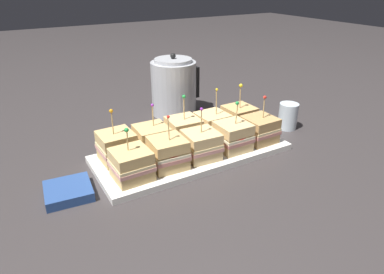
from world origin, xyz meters
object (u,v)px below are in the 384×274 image
object	(u,v)px
napkin_stack	(68,191)
sandwich_front_far_right	(259,129)
sandwich_front_far_left	(131,164)
kettle_steel	(174,87)
sandwich_back_left	(152,139)
sandwich_back_center	(184,131)
drinking_glass	(288,116)
sandwich_front_left	(168,153)
sandwich_back_right	(212,125)
sandwich_front_center	(202,145)
sandwich_back_far_left	(117,147)
sandwich_front_right	(233,136)
sandwich_back_far_right	(239,118)
serving_platter	(192,153)

from	to	relation	value
napkin_stack	sandwich_front_far_right	bearing A→B (deg)	-2.71
sandwich_front_far_left	kettle_steel	xyz separation A→B (m)	(0.32, 0.38, 0.05)
sandwich_back_left	sandwich_back_center	world-z (taller)	sandwich_back_center
sandwich_front_far_left	sandwich_back_center	distance (m)	0.23
sandwich_front_far_right	drinking_glass	world-z (taller)	sandwich_front_far_right
sandwich_front_left	sandwich_front_far_right	world-z (taller)	sandwich_front_left
sandwich_back_right	napkin_stack	world-z (taller)	sandwich_back_right
sandwich_front_center	sandwich_back_far_left	bearing A→B (deg)	153.43
sandwich_front_right	sandwich_front_far_right	bearing A→B (deg)	1.10
sandwich_front_right	sandwich_back_far_right	bearing A→B (deg)	45.70
sandwich_front_right	napkin_stack	xyz separation A→B (m)	(-0.47, 0.03, -0.05)
sandwich_front_far_left	sandwich_front_right	distance (m)	0.31
sandwich_front_far_right	drinking_glass	xyz separation A→B (m)	(0.18, 0.06, -0.01)
sandwich_back_center	drinking_glass	world-z (taller)	sandwich_back_center
drinking_glass	napkin_stack	world-z (taller)	drinking_glass
sandwich_back_far_right	sandwich_back_center	bearing A→B (deg)	-178.96
sandwich_front_far_left	sandwich_front_left	bearing A→B (deg)	2.97
kettle_steel	sandwich_back_left	bearing A→B (deg)	-128.07
sandwich_front_center	sandwich_back_center	world-z (taller)	sandwich_back_center
sandwich_front_left	kettle_steel	world-z (taller)	kettle_steel
sandwich_front_right	sandwich_back_far_left	xyz separation A→B (m)	(-0.31, 0.11, -0.00)
serving_platter	sandwich_back_far_left	bearing A→B (deg)	165.19
drinking_glass	sandwich_front_far_right	bearing A→B (deg)	-162.17
sandwich_front_right	kettle_steel	xyz separation A→B (m)	(0.01, 0.38, 0.04)
sandwich_back_left	sandwich_back_right	xyz separation A→B (m)	(0.20, -0.00, 0.00)
sandwich_front_far_left	sandwich_back_right	world-z (taller)	sandwich_back_right
sandwich_front_far_right	sandwich_back_center	world-z (taller)	sandwich_back_center
serving_platter	sandwich_front_left	bearing A→B (deg)	-154.40
sandwich_front_left	kettle_steel	distance (m)	0.44
sandwich_front_center	kettle_steel	bearing A→B (deg)	73.73
sandwich_front_center	sandwich_back_far_right	world-z (taller)	sandwich_back_far_right
sandwich_front_center	sandwich_back_far_left	size ratio (longest dim) A/B	0.98
serving_platter	sandwich_front_left	distance (m)	0.12
sandwich_front_center	sandwich_back_far_left	world-z (taller)	sandwich_back_far_left
sandwich_front_right	kettle_steel	world-z (taller)	kettle_steel
sandwich_front_far_left	sandwich_back_left	distance (m)	0.15
sandwich_front_far_right	napkin_stack	xyz separation A→B (m)	(-0.57, 0.03, -0.04)
sandwich_back_right	sandwich_front_left	bearing A→B (deg)	-154.29
sandwich_front_center	sandwich_back_center	xyz separation A→B (m)	(-0.00, 0.10, 0.00)
sandwich_front_far_left	sandwich_back_far_right	size ratio (longest dim) A/B	0.88
sandwich_back_far_right	sandwich_front_far_left	bearing A→B (deg)	-165.38
sandwich_back_left	sandwich_back_center	size ratio (longest dim) A/B	0.91
sandwich_front_center	sandwich_front_right	world-z (taller)	same
sandwich_back_left	sandwich_back_right	distance (m)	0.20
sandwich_front_center	sandwich_back_left	size ratio (longest dim) A/B	1.04
serving_platter	sandwich_front_right	xyz separation A→B (m)	(0.11, -0.05, 0.05)
sandwich_back_far_right	napkin_stack	distance (m)	0.58
kettle_steel	drinking_glass	world-z (taller)	kettle_steel
sandwich_front_left	sandwich_back_left	size ratio (longest dim) A/B	1.04
serving_platter	sandwich_back_right	size ratio (longest dim) A/B	3.52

